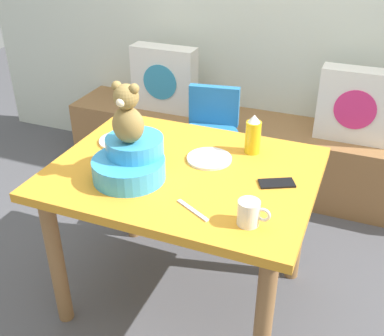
% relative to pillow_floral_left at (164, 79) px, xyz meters
% --- Properties ---
extents(ground_plane, '(8.00, 8.00, 0.00)m').
position_rel_pillow_floral_left_xyz_m(ground_plane, '(0.63, -1.16, -0.68)').
color(ground_plane, '#4C4C51').
extents(window_bench, '(2.60, 0.44, 0.46)m').
position_rel_pillow_floral_left_xyz_m(window_bench, '(0.63, 0.02, -0.45)').
color(window_bench, olive).
rests_on(window_bench, ground_plane).
extents(pillow_floral_left, '(0.44, 0.15, 0.44)m').
position_rel_pillow_floral_left_xyz_m(pillow_floral_left, '(0.00, 0.00, 0.00)').
color(pillow_floral_left, white).
rests_on(pillow_floral_left, window_bench).
extents(pillow_floral_right, '(0.44, 0.15, 0.44)m').
position_rel_pillow_floral_left_xyz_m(pillow_floral_right, '(1.25, 0.00, 0.00)').
color(pillow_floral_right, white).
rests_on(pillow_floral_right, window_bench).
extents(dining_table, '(1.12, 0.87, 0.74)m').
position_rel_pillow_floral_left_xyz_m(dining_table, '(0.63, -1.16, -0.06)').
color(dining_table, orange).
rests_on(dining_table, ground_plane).
extents(highchair, '(0.37, 0.49, 0.79)m').
position_rel_pillow_floral_left_xyz_m(highchair, '(0.48, -0.42, -0.16)').
color(highchair, '#2672B2').
rests_on(highchair, ground_plane).
extents(infant_seat_teal, '(0.30, 0.33, 0.16)m').
position_rel_pillow_floral_left_xyz_m(infant_seat_teal, '(0.45, -1.30, 0.13)').
color(infant_seat_teal, '#3597CF').
rests_on(infant_seat_teal, dining_table).
extents(teddy_bear, '(0.13, 0.12, 0.25)m').
position_rel_pillow_floral_left_xyz_m(teddy_bear, '(0.45, -1.30, 0.34)').
color(teddy_bear, olive).
rests_on(teddy_bear, infant_seat_teal).
extents(ketchup_bottle, '(0.07, 0.07, 0.18)m').
position_rel_pillow_floral_left_xyz_m(ketchup_bottle, '(0.86, -0.91, 0.15)').
color(ketchup_bottle, gold).
rests_on(ketchup_bottle, dining_table).
extents(coffee_mug, '(0.12, 0.08, 0.09)m').
position_rel_pillow_floral_left_xyz_m(coffee_mug, '(1.00, -1.44, 0.11)').
color(coffee_mug, silver).
rests_on(coffee_mug, dining_table).
extents(dinner_plate_near, '(0.20, 0.20, 0.01)m').
position_rel_pillow_floral_left_xyz_m(dinner_plate_near, '(0.71, -1.05, 0.07)').
color(dinner_plate_near, white).
rests_on(dinner_plate_near, dining_table).
extents(dinner_plate_far, '(0.20, 0.20, 0.01)m').
position_rel_pillow_floral_left_xyz_m(dinner_plate_far, '(0.25, -1.04, 0.07)').
color(dinner_plate_far, white).
rests_on(dinner_plate_far, dining_table).
extents(cell_phone, '(0.16, 0.13, 0.01)m').
position_rel_pillow_floral_left_xyz_m(cell_phone, '(1.03, -1.14, 0.06)').
color(cell_phone, black).
rests_on(cell_phone, dining_table).
extents(table_fork, '(0.16, 0.10, 0.01)m').
position_rel_pillow_floral_left_xyz_m(table_fork, '(0.78, -1.44, 0.06)').
color(table_fork, silver).
rests_on(table_fork, dining_table).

